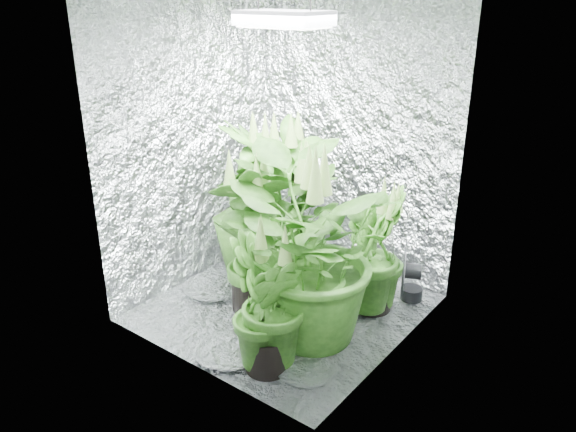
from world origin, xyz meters
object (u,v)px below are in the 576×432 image
(plant_a, at_px, (289,223))
(circulation_fan, at_px, (408,278))
(plant_d, at_px, (257,207))
(plant_b, at_px, (292,200))
(plant_c, at_px, (375,252))
(grow_lamp, at_px, (284,19))
(plant_g, at_px, (266,306))
(plant_e, at_px, (305,254))
(plant_f, at_px, (253,240))

(plant_a, height_order, circulation_fan, plant_a)
(plant_d, bearing_deg, circulation_fan, 23.11)
(plant_b, xyz_separation_m, plant_c, (0.74, -0.11, -0.16))
(grow_lamp, xyz_separation_m, plant_g, (0.32, -0.57, -1.43))
(plant_a, bearing_deg, plant_g, -60.44)
(plant_d, relative_size, plant_e, 0.94)
(circulation_fan, bearing_deg, plant_e, -130.84)
(plant_e, bearing_deg, plant_f, 166.92)
(plant_a, xyz_separation_m, plant_g, (0.44, -0.78, -0.11))
(plant_a, height_order, plant_d, plant_d)
(grow_lamp, xyz_separation_m, plant_c, (0.46, 0.35, -1.42))
(grow_lamp, bearing_deg, plant_f, -142.67)
(plant_f, bearing_deg, circulation_fan, 44.11)
(plant_f, height_order, plant_g, plant_f)
(plant_a, bearing_deg, plant_b, 122.28)
(grow_lamp, xyz_separation_m, circulation_fan, (0.59, 0.61, -1.67))
(plant_b, height_order, plant_e, plant_e)
(plant_b, height_order, plant_g, plant_b)
(plant_c, distance_m, plant_d, 0.88)
(plant_b, bearing_deg, plant_f, -78.41)
(plant_c, relative_size, plant_d, 0.73)
(plant_a, distance_m, plant_d, 0.27)
(plant_g, distance_m, circulation_fan, 1.23)
(plant_a, xyz_separation_m, plant_e, (0.46, -0.45, 0.08))
(plant_a, bearing_deg, circulation_fan, 28.73)
(plant_e, height_order, plant_f, plant_e)
(plant_a, distance_m, plant_b, 0.29)
(plant_c, bearing_deg, grow_lamp, -142.81)
(plant_d, relative_size, circulation_fan, 3.26)
(plant_a, relative_size, plant_g, 1.24)
(plant_b, bearing_deg, plant_c, -8.09)
(plant_b, bearing_deg, plant_e, -48.59)
(plant_a, xyz_separation_m, plant_f, (-0.03, -0.34, -0.01))
(plant_g, bearing_deg, plant_d, 132.94)
(grow_lamp, xyz_separation_m, plant_d, (-0.39, 0.19, -1.25))
(plant_b, distance_m, plant_c, 0.77)
(plant_c, distance_m, plant_g, 0.93)
(plant_b, bearing_deg, plant_d, -112.06)
(plant_d, relative_size, plant_f, 1.13)
(plant_c, xyz_separation_m, plant_f, (-0.62, -0.47, 0.09))
(plant_g, bearing_deg, plant_e, 87.49)
(plant_e, bearing_deg, plant_g, -92.51)
(grow_lamp, height_order, plant_g, grow_lamp)
(plant_d, bearing_deg, plant_b, 67.94)
(plant_c, height_order, plant_d, plant_d)
(plant_a, bearing_deg, plant_c, 13.13)
(plant_g, xyz_separation_m, circulation_fan, (0.27, 1.18, -0.24))
(plant_c, bearing_deg, plant_f, -142.77)
(plant_c, distance_m, plant_f, 0.79)
(plant_f, height_order, circulation_fan, plant_f)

